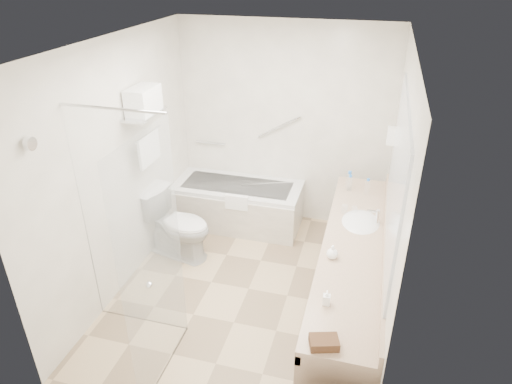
% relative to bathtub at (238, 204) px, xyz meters
% --- Properties ---
extents(floor, '(3.20, 3.20, 0.00)m').
position_rel_bathtub_xyz_m(floor, '(0.50, -1.24, -0.28)').
color(floor, tan).
rests_on(floor, ground).
extents(ceiling, '(2.60, 3.20, 0.10)m').
position_rel_bathtub_xyz_m(ceiling, '(0.50, -1.24, 2.22)').
color(ceiling, white).
rests_on(ceiling, wall_back).
extents(wall_back, '(2.60, 0.10, 2.50)m').
position_rel_bathtub_xyz_m(wall_back, '(0.50, 0.36, 0.97)').
color(wall_back, silver).
rests_on(wall_back, ground).
extents(wall_front, '(2.60, 0.10, 2.50)m').
position_rel_bathtub_xyz_m(wall_front, '(0.50, -2.84, 0.97)').
color(wall_front, silver).
rests_on(wall_front, ground).
extents(wall_left, '(0.10, 3.20, 2.50)m').
position_rel_bathtub_xyz_m(wall_left, '(-0.80, -1.24, 0.97)').
color(wall_left, silver).
rests_on(wall_left, ground).
extents(wall_right, '(0.10, 3.20, 2.50)m').
position_rel_bathtub_xyz_m(wall_right, '(1.80, -1.24, 0.97)').
color(wall_right, silver).
rests_on(wall_right, ground).
extents(bathtub, '(1.60, 0.73, 0.59)m').
position_rel_bathtub_xyz_m(bathtub, '(0.00, 0.00, 0.00)').
color(bathtub, silver).
rests_on(bathtub, floor).
extents(grab_bar_short, '(0.40, 0.03, 0.03)m').
position_rel_bathtub_xyz_m(grab_bar_short, '(-0.45, 0.32, 0.67)').
color(grab_bar_short, silver).
rests_on(grab_bar_short, wall_back).
extents(grab_bar_long, '(0.53, 0.03, 0.33)m').
position_rel_bathtub_xyz_m(grab_bar_long, '(0.45, 0.32, 0.97)').
color(grab_bar_long, silver).
rests_on(grab_bar_long, wall_back).
extents(shower_enclosure, '(0.96, 0.91, 2.11)m').
position_rel_bathtub_xyz_m(shower_enclosure, '(-0.13, -2.16, 0.79)').
color(shower_enclosure, silver).
rests_on(shower_enclosure, floor).
extents(towel_shelf, '(0.24, 0.55, 0.81)m').
position_rel_bathtub_xyz_m(towel_shelf, '(-0.67, -0.89, 1.48)').
color(towel_shelf, silver).
rests_on(towel_shelf, wall_left).
extents(vanity_counter, '(0.55, 2.70, 0.95)m').
position_rel_bathtub_xyz_m(vanity_counter, '(1.52, -1.39, 0.36)').
color(vanity_counter, tan).
rests_on(vanity_counter, floor).
extents(sink, '(0.40, 0.52, 0.14)m').
position_rel_bathtub_xyz_m(sink, '(1.55, -0.99, 0.54)').
color(sink, silver).
rests_on(sink, vanity_counter).
extents(faucet, '(0.03, 0.03, 0.14)m').
position_rel_bathtub_xyz_m(faucet, '(1.70, -0.99, 0.65)').
color(faucet, silver).
rests_on(faucet, vanity_counter).
extents(mirror, '(0.02, 2.00, 1.20)m').
position_rel_bathtub_xyz_m(mirror, '(1.79, -1.39, 1.27)').
color(mirror, '#B0B6BD').
rests_on(mirror, wall_right).
extents(hairdryer_unit, '(0.08, 0.10, 0.18)m').
position_rel_bathtub_xyz_m(hairdryer_unit, '(1.75, -0.19, 1.17)').
color(hairdryer_unit, white).
rests_on(hairdryer_unit, wall_right).
extents(toilet, '(0.89, 0.62, 0.79)m').
position_rel_bathtub_xyz_m(toilet, '(-0.45, -0.84, 0.12)').
color(toilet, silver).
rests_on(toilet, floor).
extents(amenity_basket, '(0.22, 0.18, 0.06)m').
position_rel_bathtub_xyz_m(amenity_basket, '(1.42, -2.64, 0.61)').
color(amenity_basket, '#4F301C').
rests_on(amenity_basket, vanity_counter).
extents(soap_bottle_a, '(0.06, 0.12, 0.06)m').
position_rel_bathtub_xyz_m(soap_bottle_a, '(1.38, -2.23, 0.60)').
color(soap_bottle_a, white).
rests_on(soap_bottle_a, vanity_counter).
extents(soap_bottle_b, '(0.12, 0.14, 0.10)m').
position_rel_bathtub_xyz_m(soap_bottle_b, '(1.36, -1.65, 0.62)').
color(soap_bottle_b, white).
rests_on(soap_bottle_b, vanity_counter).
extents(water_bottle_left, '(0.06, 0.06, 0.19)m').
position_rel_bathtub_xyz_m(water_bottle_left, '(1.58, -0.41, 0.66)').
color(water_bottle_left, silver).
rests_on(water_bottle_left, vanity_counter).
extents(water_bottle_mid, '(0.07, 0.07, 0.22)m').
position_rel_bathtub_xyz_m(water_bottle_mid, '(1.38, -0.34, 0.67)').
color(water_bottle_mid, silver).
rests_on(water_bottle_mid, vanity_counter).
extents(water_bottle_right, '(0.06, 0.06, 0.19)m').
position_rel_bathtub_xyz_m(water_bottle_right, '(1.39, -0.37, 0.66)').
color(water_bottle_right, silver).
rests_on(water_bottle_right, vanity_counter).
extents(drinking_glass_near, '(0.07, 0.07, 0.08)m').
position_rel_bathtub_xyz_m(drinking_glass_near, '(1.38, -0.86, 0.62)').
color(drinking_glass_near, silver).
rests_on(drinking_glass_near, vanity_counter).
extents(drinking_glass_far, '(0.07, 0.07, 0.08)m').
position_rel_bathtub_xyz_m(drinking_glass_far, '(1.48, -0.86, 0.61)').
color(drinking_glass_far, silver).
rests_on(drinking_glass_far, vanity_counter).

